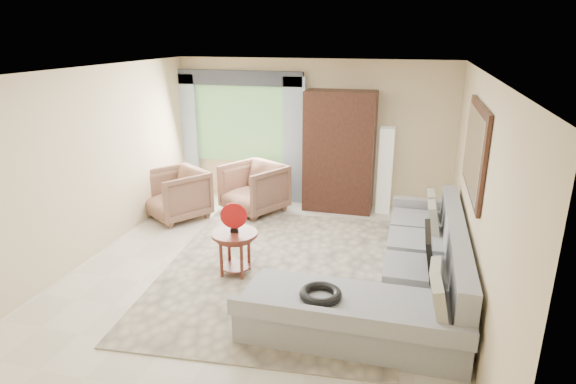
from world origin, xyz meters
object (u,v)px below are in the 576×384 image
(armchair_left, at_px, (176,194))
(floor_lamp, at_px, (385,171))
(potted_plant, at_px, (204,190))
(tv_screen, at_px, (430,251))
(coffee_table, at_px, (235,253))
(armchair_right, at_px, (254,188))
(armoire, at_px, (339,152))
(sectional_sofa, at_px, (403,278))

(armchair_left, distance_m, floor_lamp, 3.60)
(potted_plant, bearing_deg, floor_lamp, 7.38)
(tv_screen, height_order, coffee_table, tv_screen)
(armchair_right, bearing_deg, armoire, 50.00)
(sectional_sofa, distance_m, tv_screen, 0.52)
(sectional_sofa, distance_m, armoire, 3.24)
(tv_screen, distance_m, coffee_table, 2.44)
(armchair_right, height_order, floor_lamp, floor_lamp)
(sectional_sofa, distance_m, potted_plant, 4.46)
(armchair_right, height_order, potted_plant, armchair_right)
(coffee_table, height_order, armchair_left, armchair_left)
(armchair_left, bearing_deg, potted_plant, 114.10)
(coffee_table, xyz_separation_m, armchair_right, (-0.51, 2.29, 0.12))
(sectional_sofa, bearing_deg, potted_plant, 145.32)
(coffee_table, distance_m, armchair_left, 2.37)
(armchair_left, height_order, potted_plant, armchair_left)
(sectional_sofa, height_order, potted_plant, sectional_sofa)
(coffee_table, height_order, armoire, armoire)
(sectional_sofa, relative_size, armchair_right, 3.65)
(coffee_table, bearing_deg, armoire, 72.32)
(sectional_sofa, relative_size, tv_screen, 4.68)
(floor_lamp, bearing_deg, potted_plant, -172.62)
(coffee_table, bearing_deg, tv_screen, -4.75)
(coffee_table, bearing_deg, floor_lamp, 59.41)
(armchair_left, relative_size, potted_plant, 1.81)
(coffee_table, distance_m, armoire, 3.04)
(sectional_sofa, xyz_separation_m, coffee_table, (-2.13, 0.09, 0.03))
(coffee_table, height_order, floor_lamp, floor_lamp)
(potted_plant, relative_size, armoire, 0.24)
(coffee_table, relative_size, armchair_right, 0.63)
(sectional_sofa, bearing_deg, armchair_right, 137.98)
(coffee_table, xyz_separation_m, potted_plant, (-1.54, 2.45, -0.06))
(potted_plant, bearing_deg, coffee_table, -57.81)
(sectional_sofa, relative_size, potted_plant, 6.77)
(sectional_sofa, height_order, coffee_table, sectional_sofa)
(armchair_right, xyz_separation_m, potted_plant, (-1.03, 0.16, -0.18))
(potted_plant, bearing_deg, armchair_left, -100.67)
(armchair_left, bearing_deg, tv_screen, 10.20)
(coffee_table, xyz_separation_m, floor_lamp, (1.69, 2.87, 0.44))
(coffee_table, height_order, armchair_right, armchair_right)
(tv_screen, relative_size, armoire, 0.35)
(potted_plant, xyz_separation_m, floor_lamp, (3.24, 0.42, 0.49))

